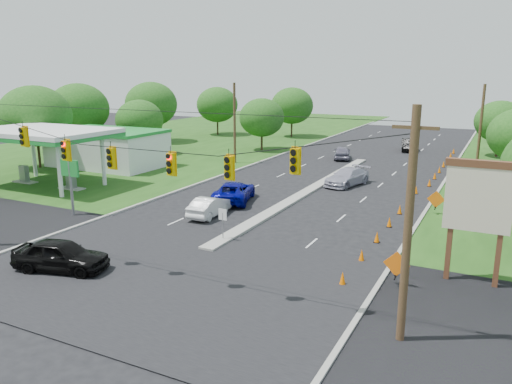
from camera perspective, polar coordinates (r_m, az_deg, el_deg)
The scene contains 43 objects.
ground at distance 26.14m, azimuth -10.54°, elevation -9.39°, with size 160.00×160.00×0.00m, color black.
grass_left at distance 60.29m, azimuth -21.97°, elevation 2.89°, with size 40.00×160.00×0.06m, color #1E4714.
cross_street at distance 26.14m, azimuth -10.54°, elevation -9.39°, with size 160.00×14.00×0.02m, color black.
curb_left at distance 55.91m, azimuth -0.26°, elevation 3.12°, with size 0.25×110.00×0.16m, color gray.
curb_right at distance 50.26m, azimuth 20.73°, elevation 1.05°, with size 0.25×110.00×0.16m, color gray.
median at distance 43.85m, azimuth 6.18°, elevation 0.14°, with size 1.00×34.00×0.18m, color gray.
median_sign at distance 30.33m, azimuth -3.83°, elevation -3.01°, with size 0.55×0.06×2.05m.
signal_span at distance 23.92m, azimuth -12.59°, elevation 0.88°, with size 25.60×0.32×9.00m.
utility_pole_far_left at distance 56.40m, azimuth -2.46°, elevation 7.82°, with size 0.28×0.28×9.00m, color #422D1C.
utility_pole_far_right at distance 54.35m, azimuth 24.25°, elevation 6.43°, with size 0.28×0.28×9.00m, color #422D1C.
gas_station at distance 55.48m, azimuth -17.63°, elevation 5.10°, with size 18.40×19.70×5.20m.
pylon_sign at distance 25.93m, azimuth 24.75°, elevation -1.29°, with size 5.90×2.30×6.12m.
cone_0 at distance 24.89m, azimuth 9.86°, elevation -9.69°, with size 0.32×0.32×0.70m, color #FA6A00.
cone_1 at distance 28.03m, azimuth 11.99°, elevation -7.09°, with size 0.32×0.32×0.70m, color #FA6A00.
cone_2 at distance 31.25m, azimuth 13.66°, elevation -5.01°, with size 0.32×0.32×0.70m, color #FA6A00.
cone_3 at distance 34.52m, azimuth 15.00°, elevation -3.32°, with size 0.32×0.32×0.70m, color #FA6A00.
cone_4 at distance 37.84m, azimuth 16.11°, elevation -1.93°, with size 0.32×0.32×0.70m, color #FA6A00.
cone_5 at distance 41.18m, azimuth 17.04°, elevation -0.76°, with size 0.32×0.32×0.70m, color #FA6A00.
cone_6 at distance 44.55m, azimuth 17.83°, elevation 0.24°, with size 0.32×0.32×0.70m, color #FA6A00.
cone_7 at distance 47.86m, azimuth 19.22°, elevation 1.02°, with size 0.32×0.32×0.70m, color #FA6A00.
cone_8 at distance 51.27m, azimuth 19.76°, elevation 1.77°, with size 0.32×0.32×0.70m, color #FA6A00.
cone_9 at distance 54.69m, azimuth 20.23°, elevation 2.42°, with size 0.32×0.32×0.70m, color #FA6A00.
cone_10 at distance 58.12m, azimuth 20.65°, elevation 3.00°, with size 0.32×0.32×0.70m, color #FA6A00.
cone_11 at distance 61.56m, azimuth 21.03°, elevation 3.51°, with size 0.32×0.32×0.70m, color #FA6A00.
cone_12 at distance 65.00m, azimuth 21.36°, elevation 3.97°, with size 0.32×0.32×0.70m, color #FA6A00.
cone_13 at distance 68.45m, azimuth 21.66°, elevation 4.38°, with size 0.32×0.32×0.70m, color #FA6A00.
work_sign_0 at distance 25.03m, azimuth 15.75°, elevation -8.04°, with size 1.27×0.58×1.37m.
work_sign_1 at distance 38.30m, azimuth 19.88°, elevation -0.88°, with size 1.27×0.58×1.37m.
work_sign_2 at distance 51.95m, azimuth 21.85°, elevation 2.57°, with size 1.27×0.58×1.37m.
tree_1 at distance 58.32m, azimuth -23.93°, elevation 7.94°, with size 7.56×7.56×8.82m.
tree_2 at distance 64.06m, azimuth -13.18°, elevation 8.01°, with size 5.88×5.88×6.86m.
tree_3 at distance 75.48m, azimuth -11.89°, elevation 9.80°, with size 7.56×7.56×8.82m.
tree_4 at distance 83.09m, azimuth -4.45°, elevation 9.92°, with size 6.72×6.72×7.84m.
tree_5 at distance 65.93m, azimuth 0.66°, elevation 8.50°, with size 5.88×5.88×6.86m.
tree_6 at distance 80.34m, azimuth 4.14°, elevation 9.81°, with size 6.72×6.72×7.84m.
tree_12 at distance 67.26m, azimuth 26.11°, elevation 7.24°, with size 5.88×5.88×6.86m.
tree_14 at distance 67.94m, azimuth -19.59°, elevation 8.94°, with size 7.56×7.56×8.82m.
black_sedan at distance 27.93m, azimuth -21.41°, elevation -6.76°, with size 1.99×4.95×1.69m, color black.
white_sedan at distance 35.95m, azimuth -5.34°, elevation -1.65°, with size 1.50×4.30×1.42m, color silver.
blue_pickup at distance 39.91m, azimuth -2.52°, elevation 0.05°, with size 2.65×5.74×1.59m, color #030582.
silver_car_far at distance 46.33m, azimuth 10.36°, elevation 1.71°, with size 2.18×5.37×1.56m, color #A7A4B7.
silver_car_oncoming at distance 60.47m, azimuth 9.82°, elevation 4.47°, with size 1.87×4.65×1.59m, color slate.
dark_car_receding at distance 68.98m, azimuth 17.02°, elevation 5.19°, with size 1.70×4.88×1.61m, color black.
Camera 1 is at (14.85, -19.01, 10.06)m, focal length 35.00 mm.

